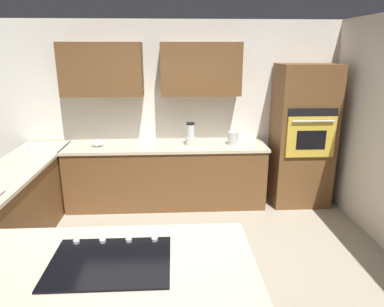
{
  "coord_description": "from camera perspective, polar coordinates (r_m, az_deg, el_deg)",
  "views": [
    {
      "loc": [
        -0.02,
        3.02,
        2.2
      ],
      "look_at": [
        -0.23,
        -1.03,
        0.98
      ],
      "focal_mm": 32.55,
      "sensor_mm": 36.0,
      "label": 1
    }
  ],
  "objects": [
    {
      "name": "ground_plane",
      "position": [
        3.74,
        -2.93,
        -19.37
      ],
      "size": [
        14.0,
        14.0,
        0.0
      ],
      "primitive_type": "plane",
      "color": "#9E937F"
    },
    {
      "name": "wall_back",
      "position": [
        5.12,
        -4.05,
        8.38
      ],
      "size": [
        6.0,
        0.44,
        2.6
      ],
      "color": "white",
      "rests_on": "ground"
    },
    {
      "name": "lower_cabinets_back",
      "position": [
        5.06,
        -4.2,
        -3.8
      ],
      "size": [
        2.8,
        0.6,
        0.86
      ],
      "primitive_type": "cube",
      "color": "brown",
      "rests_on": "ground"
    },
    {
      "name": "countertop_back",
      "position": [
        4.92,
        -4.31,
        1.11
      ],
      "size": [
        2.84,
        0.64,
        0.04
      ],
      "primitive_type": "cube",
      "color": "beige",
      "rests_on": "lower_cabinets_back"
    },
    {
      "name": "lower_cabinets_side",
      "position": [
        4.39,
        -27.87,
        -9.14
      ],
      "size": [
        0.6,
        2.9,
        0.86
      ],
      "primitive_type": "cube",
      "color": "brown",
      "rests_on": "ground"
    },
    {
      "name": "countertop_side",
      "position": [
        4.23,
        -28.69,
        -3.61
      ],
      "size": [
        0.64,
        2.94,
        0.04
      ],
      "primitive_type": "cube",
      "color": "beige",
      "rests_on": "lower_cabinets_side"
    },
    {
      "name": "island_top",
      "position": [
        2.38,
        -13.22,
        -17.45
      ],
      "size": [
        1.85,
        0.97,
        0.04
      ],
      "primitive_type": "cube",
      "color": "beige",
      "rests_on": "island_base"
    },
    {
      "name": "wall_oven",
      "position": [
        5.22,
        17.62,
        2.71
      ],
      "size": [
        0.8,
        0.66,
        2.01
      ],
      "color": "brown",
      "rests_on": "ground"
    },
    {
      "name": "cooktop",
      "position": [
        2.37,
        -13.24,
        -16.82
      ],
      "size": [
        0.76,
        0.56,
        0.03
      ],
      "color": "black",
      "rests_on": "island_top"
    },
    {
      "name": "blender",
      "position": [
        4.89,
        -0.25,
        2.97
      ],
      "size": [
        0.15,
        0.15,
        0.32
      ],
      "color": "beige",
      "rests_on": "countertop_back"
    },
    {
      "name": "mixing_bowl",
      "position": [
        5.02,
        -15.23,
        1.64
      ],
      "size": [
        0.16,
        0.16,
        0.09
      ],
      "primitive_type": "ellipsoid",
      "color": "white",
      "rests_on": "countertop_back"
    },
    {
      "name": "kettle",
      "position": [
        4.97,
        6.69,
        2.48
      ],
      "size": [
        0.15,
        0.15,
        0.18
      ],
      "primitive_type": "cylinder",
      "color": "#B7BABF",
      "rests_on": "countertop_back"
    }
  ]
}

